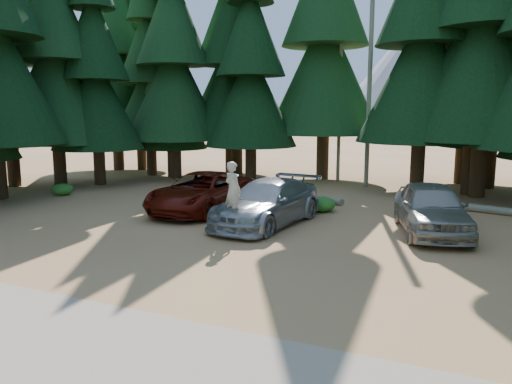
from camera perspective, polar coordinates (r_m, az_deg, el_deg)
ground at (r=14.99m, az=-2.30°, el=-6.93°), size 160.00×160.00×0.00m
gravel_strip at (r=9.99m, az=-19.89°, el=-16.13°), size 26.00×3.50×0.01m
forest_belt_north at (r=28.91m, az=11.09°, el=0.86°), size 36.00×7.00×22.00m
snag_front at (r=27.99m, az=12.88°, el=12.84°), size 0.24×0.24×12.00m
snag_back at (r=29.87m, az=9.57°, el=10.80°), size 0.20×0.20×10.00m
mountain_peak at (r=101.85m, az=19.64°, el=13.68°), size 48.00×50.00×28.00m
red_pickup at (r=20.94m, az=-6.18°, el=0.00°), size 2.71×5.85×1.62m
silver_minivan_center at (r=18.40m, az=1.28°, el=-1.22°), size 2.91×5.88×1.64m
silver_minivan_right at (r=18.13m, az=19.41°, el=-1.74°), size 3.42×5.53×1.76m
frisbee_player at (r=16.67m, az=-2.67°, el=0.18°), size 0.85×0.73×1.96m
log_left at (r=21.87m, az=3.16°, el=-1.31°), size 3.87×2.28×0.30m
log_mid at (r=23.55m, az=6.20°, el=-0.56°), size 3.59×1.84×0.31m
log_right at (r=22.70m, az=23.52°, el=-1.66°), size 4.97×1.52×0.32m
shrub_far_left at (r=23.09m, az=-9.30°, el=-0.69°), size 0.78×0.78×0.43m
shrub_left at (r=25.09m, az=1.56°, el=0.28°), size 0.84×0.84×0.46m
shrub_center_left at (r=20.99m, az=7.53°, el=-1.38°), size 1.14×1.14×0.63m
shrub_center_right at (r=22.60m, az=3.58°, el=-0.61°), size 1.04×1.04×0.57m
shrub_right at (r=21.55m, az=20.56°, el=-1.49°), size 1.32×1.32×0.73m
shrub_far_right at (r=21.68m, az=19.26°, el=-1.40°), size 1.26×1.26×0.69m
shrub_edge_west at (r=26.61m, az=-21.28°, el=0.29°), size 1.05×1.05×0.58m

